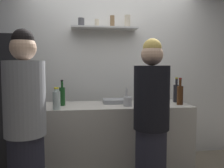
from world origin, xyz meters
TOP-DOWN VIEW (x-y plane):
  - back_wall_assembly at (-0.00, 1.25)m, footprint 4.80×0.32m
  - refrigerator at (-1.47, 0.85)m, footprint 0.60×0.63m
  - counter at (-0.09, 0.54)m, footprint 1.86×0.62m
  - baking_pan at (-0.01, 0.64)m, footprint 0.34×0.24m
  - utensil_holder at (0.08, 0.40)m, footprint 0.10×0.10m
  - wine_bottle_dark_glass at (0.77, 0.63)m, footprint 0.08×0.08m
  - wine_bottle_pale_glass at (0.27, 0.64)m, footprint 0.07×0.07m
  - wine_bottle_green_glass at (-0.68, 0.54)m, footprint 0.07×0.07m
  - wine_bottle_amber_glass at (0.73, 0.43)m, footprint 0.07×0.07m
  - water_bottle_plastic at (-0.72, 0.29)m, footprint 0.08×0.08m
  - person_blonde at (0.21, -0.09)m, footprint 0.34×0.34m
  - person_grey_hoodie at (-0.92, -0.22)m, footprint 0.34×0.34m

SIDE VIEW (x-z plane):
  - counter at x=-0.09m, z-range 0.00..0.91m
  - person_blonde at x=0.21m, z-range -0.01..1.62m
  - person_grey_hoodie at x=-0.92m, z-range -0.01..1.66m
  - refrigerator at x=-1.47m, z-range 0.00..1.74m
  - baking_pan at x=-0.01m, z-range 0.91..0.96m
  - utensil_holder at x=0.08m, z-range 0.85..1.07m
  - wine_bottle_pale_glass at x=0.27m, z-range 0.87..1.15m
  - water_bottle_plastic at x=-0.72m, z-range 0.89..1.13m
  - wine_bottle_green_glass at x=-0.68m, z-range 0.87..1.17m
  - wine_bottle_dark_glass at x=0.77m, z-range 0.87..1.19m
  - wine_bottle_amber_glass at x=0.73m, z-range 0.87..1.19m
  - back_wall_assembly at x=0.00m, z-range 0.00..2.60m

